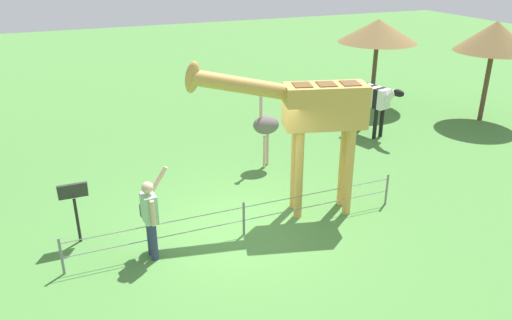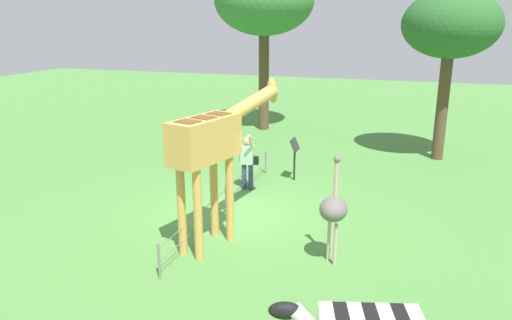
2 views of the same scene
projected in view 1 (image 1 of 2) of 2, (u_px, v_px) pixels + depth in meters
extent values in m
plane|color=#4C843D|center=(240.00, 229.00, 10.51)|extent=(60.00, 60.00, 0.00)
cylinder|color=gold|center=(299.00, 175.00, 10.61)|extent=(0.18, 0.18, 1.99)
cylinder|color=gold|center=(295.00, 167.00, 11.01)|extent=(0.18, 0.18, 1.99)
cylinder|color=gold|center=(349.00, 172.00, 10.74)|extent=(0.18, 0.18, 1.99)
cylinder|color=gold|center=(343.00, 164.00, 11.15)|extent=(0.18, 0.18, 1.99)
cube|color=gold|center=(325.00, 106.00, 10.31)|extent=(1.82, 1.12, 0.90)
cube|color=brown|center=(302.00, 85.00, 10.07)|extent=(0.46, 0.52, 0.02)
cube|color=brown|center=(326.00, 84.00, 10.13)|extent=(0.46, 0.52, 0.02)
cube|color=brown|center=(350.00, 83.00, 10.19)|extent=(0.46, 0.52, 0.02)
cylinder|color=gold|center=(246.00, 86.00, 9.92)|extent=(2.17, 0.87, 0.73)
ellipsoid|color=gold|center=(192.00, 77.00, 9.72)|extent=(0.45, 0.35, 0.68)
cylinder|color=brown|center=(193.00, 69.00, 9.60)|extent=(0.05, 0.05, 0.14)
cylinder|color=brown|center=(191.00, 67.00, 9.70)|extent=(0.05, 0.05, 0.14)
cylinder|color=navy|center=(151.00, 236.00, 9.51)|extent=(0.14, 0.14, 0.78)
cylinder|color=navy|center=(154.00, 241.00, 9.35)|extent=(0.14, 0.14, 0.78)
cube|color=#93C699|center=(149.00, 208.00, 9.17)|extent=(0.27, 0.38, 0.55)
sphere|color=#D8AD8C|center=(147.00, 188.00, 9.00)|extent=(0.22, 0.22, 0.22)
cylinder|color=#D8AD8C|center=(158.00, 180.00, 9.23)|extent=(0.39, 0.11, 0.49)
cylinder|color=#D8AD8C|center=(153.00, 213.00, 8.99)|extent=(0.08, 0.08, 0.50)
cube|color=black|center=(144.00, 212.00, 9.39)|extent=(0.14, 0.21, 0.24)
cylinder|color=black|center=(382.00, 122.00, 15.45)|extent=(0.12, 0.12, 0.95)
cylinder|color=black|center=(375.00, 124.00, 15.28)|extent=(0.12, 0.12, 0.95)
cylinder|color=black|center=(362.00, 116.00, 16.03)|extent=(0.12, 0.12, 0.95)
cylinder|color=black|center=(355.00, 117.00, 15.86)|extent=(0.12, 0.12, 0.95)
cube|color=silver|center=(358.00, 92.00, 15.72)|extent=(0.47, 0.28, 0.60)
cube|color=black|center=(362.00, 93.00, 15.59)|extent=(0.47, 0.28, 0.60)
cube|color=silver|center=(366.00, 94.00, 15.47)|extent=(0.47, 0.28, 0.60)
cube|color=black|center=(371.00, 96.00, 15.35)|extent=(0.47, 0.28, 0.60)
cube|color=silver|center=(375.00, 97.00, 15.22)|extent=(0.47, 0.28, 0.60)
cube|color=black|center=(379.00, 98.00, 15.10)|extent=(0.47, 0.28, 0.60)
cube|color=silver|center=(384.00, 99.00, 14.97)|extent=(0.47, 0.28, 0.60)
cylinder|color=silver|center=(391.00, 96.00, 14.74)|extent=(0.31, 0.48, 0.47)
ellipsoid|color=black|center=(398.00, 93.00, 14.50)|extent=(0.28, 0.43, 0.22)
cylinder|color=#CC9E93|center=(264.00, 152.00, 13.25)|extent=(0.07, 0.07, 0.90)
cylinder|color=#CC9E93|center=(267.00, 149.00, 13.44)|extent=(0.07, 0.07, 0.90)
ellipsoid|color=#66605B|center=(266.00, 125.00, 13.06)|extent=(0.70, 0.56, 0.49)
cylinder|color=#CC9E93|center=(261.00, 105.00, 12.79)|extent=(0.08, 0.08, 0.80)
sphere|color=#66605B|center=(261.00, 88.00, 12.61)|extent=(0.14, 0.14, 0.14)
cylinder|color=brown|center=(374.00, 74.00, 18.37)|extent=(0.16, 0.16, 2.31)
cone|color=brown|center=(378.00, 31.00, 17.76)|extent=(2.82, 2.82, 0.81)
cylinder|color=brown|center=(486.00, 87.00, 16.65)|extent=(0.16, 0.16, 2.33)
cone|color=brown|center=(495.00, 36.00, 16.00)|extent=(2.48, 2.48, 0.97)
cylinder|color=black|center=(77.00, 220.00, 9.90)|extent=(0.06, 0.06, 0.95)
cube|color=#2D2D2D|center=(73.00, 191.00, 9.64)|extent=(0.56, 0.21, 0.38)
cylinder|color=slate|center=(387.00, 189.00, 11.39)|extent=(0.05, 0.05, 0.75)
cylinder|color=slate|center=(244.00, 219.00, 10.16)|extent=(0.05, 0.05, 0.75)
cylinder|color=slate|center=(61.00, 256.00, 8.93)|extent=(0.05, 0.05, 0.75)
cube|color=slate|center=(244.00, 207.00, 10.05)|extent=(7.00, 0.01, 0.01)
cube|color=slate|center=(244.00, 220.00, 10.17)|extent=(7.00, 0.01, 0.01)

